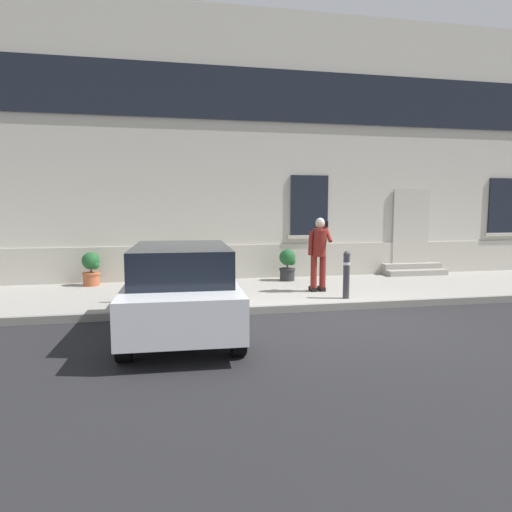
{
  "coord_description": "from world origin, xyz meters",
  "views": [
    {
      "loc": [
        -3.35,
        -7.68,
        2.12
      ],
      "look_at": [
        -1.51,
        1.6,
        1.1
      ],
      "focal_mm": 31.19,
      "sensor_mm": 36.0,
      "label": 1
    }
  ],
  "objects": [
    {
      "name": "planter_terracotta",
      "position": [
        -5.29,
        4.14,
        0.61
      ],
      "size": [
        0.44,
        0.44,
        0.86
      ],
      "color": "#B25B38",
      "rests_on": "sidewalk"
    },
    {
      "name": "ground_plane",
      "position": [
        0.0,
        0.0,
        0.0
      ],
      "size": [
        80.0,
        80.0,
        0.0
      ],
      "primitive_type": "plane",
      "color": "#232326"
    },
    {
      "name": "planter_olive",
      "position": [
        -2.73,
        3.81,
        0.61
      ],
      "size": [
        0.44,
        0.44,
        0.86
      ],
      "color": "#606B38",
      "rests_on": "sidewalk"
    },
    {
      "name": "curb_edge",
      "position": [
        0.0,
        0.94,
        0.07
      ],
      "size": [
        24.0,
        0.12,
        0.15
      ],
      "primitive_type": "cube",
      "color": "gray",
      "rests_on": "ground"
    },
    {
      "name": "person_on_phone",
      "position": [
        0.12,
        2.22,
        1.15
      ],
      "size": [
        0.51,
        0.48,
        1.75
      ],
      "rotation": [
        0.0,
        0.0,
        0.16
      ],
      "color": "maroon",
      "rests_on": "sidewalk"
    },
    {
      "name": "planter_charcoal",
      "position": [
        -0.17,
        3.95,
        0.61
      ],
      "size": [
        0.44,
        0.44,
        0.86
      ],
      "color": "#2D2D30",
      "rests_on": "sidewalk"
    },
    {
      "name": "entrance_stoop",
      "position": [
        3.83,
        4.33,
        0.28
      ],
      "size": [
        1.85,
        0.64,
        0.32
      ],
      "color": "#9E998E",
      "rests_on": "sidewalk"
    },
    {
      "name": "bollard_far_left",
      "position": [
        -3.58,
        1.35,
        0.71
      ],
      "size": [
        0.15,
        0.15,
        1.04
      ],
      "color": "#333338",
      "rests_on": "sidewalk"
    },
    {
      "name": "hatchback_car_white",
      "position": [
        -3.15,
        -0.09,
        0.79
      ],
      "size": [
        1.89,
        4.12,
        1.5
      ],
      "color": "white",
      "rests_on": "ground"
    },
    {
      "name": "building_facade",
      "position": [
        0.01,
        5.29,
        3.73
      ],
      "size": [
        24.0,
        1.52,
        7.5
      ],
      "color": "beige",
      "rests_on": "ground"
    },
    {
      "name": "sidewalk",
      "position": [
        0.0,
        2.8,
        0.07
      ],
      "size": [
        24.0,
        3.6,
        0.15
      ],
      "primitive_type": "cube",
      "color": "#99968E",
      "rests_on": "ground"
    },
    {
      "name": "bollard_near_person",
      "position": [
        0.45,
        1.35,
        0.71
      ],
      "size": [
        0.15,
        0.15,
        1.04
      ],
      "color": "#333338",
      "rests_on": "sidewalk"
    }
  ]
}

